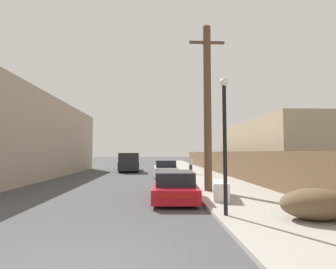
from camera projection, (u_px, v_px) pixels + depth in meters
sidewalk_curb at (192, 170)px, 27.92m from camera, size 4.20×63.00×0.12m
discarded_fridge at (221, 190)px, 10.72m from camera, size 0.99×1.91×0.71m
parked_sports_car_red at (175, 186)px, 11.23m from camera, size 2.04×4.77×1.21m
car_parked_mid at (165, 169)px, 21.03m from camera, size 1.83×4.45×1.37m
pickup_truck at (129, 162)px, 27.13m from camera, size 2.36×5.61×1.94m
utility_pole at (207, 106)px, 13.13m from camera, size 1.80×0.38×8.31m
street_lamp at (225, 133)px, 8.00m from camera, size 0.26×0.26×4.19m
brush_pile at (316, 204)px, 7.35m from camera, size 2.04×1.29×0.86m
wooden_fence at (218, 162)px, 24.37m from camera, size 0.08×40.73×1.94m
building_left_block at (15, 138)px, 20.86m from camera, size 7.00×22.30×6.25m
building_right_house at (279, 150)px, 20.65m from camera, size 6.00×13.54×4.34m
pedestrian at (191, 164)px, 22.99m from camera, size 0.34×0.34×1.62m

